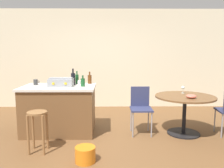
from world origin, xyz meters
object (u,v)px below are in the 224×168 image
object	(u,v)px
bottle_0	(90,79)
bottle_1	(77,79)
wine_glass	(183,88)
bottle_3	(73,78)
cup_1	(36,82)
folding_chair_near	(141,106)
toolbox	(61,82)
serving_bowl	(191,96)
bottle_2	(83,82)
kitchen_island	(59,109)
dining_table	(185,105)
wooden_stool	(38,124)
cup_0	(80,83)
plastic_bucket	(85,154)

from	to	relation	value
bottle_0	bottle_1	bearing A→B (deg)	178.10
wine_glass	bottle_1	bearing A→B (deg)	175.62
bottle_3	cup_1	xyz separation A→B (m)	(-0.73, -0.04, -0.07)
folding_chair_near	cup_1	size ratio (longest dim) A/B	7.61
toolbox	serving_bowl	bearing A→B (deg)	-7.71
folding_chair_near	bottle_2	xyz separation A→B (m)	(-1.09, 0.00, 0.46)
kitchen_island	dining_table	bearing A→B (deg)	-2.89
wooden_stool	serving_bowl	world-z (taller)	serving_bowl
folding_chair_near	cup_0	bearing A→B (deg)	173.08
dining_table	cup_0	size ratio (longest dim) A/B	9.43
kitchen_island	bottle_0	distance (m)	0.85
kitchen_island	plastic_bucket	world-z (taller)	kitchen_island
folding_chair_near	serving_bowl	distance (m)	0.93
bottle_2	serving_bowl	xyz separation A→B (m)	(1.95, -0.28, -0.22)
wooden_stool	serving_bowl	size ratio (longest dim) A/B	3.57
cup_1	kitchen_island	bearing A→B (deg)	-17.89
wooden_stool	cup_0	bearing A→B (deg)	60.83
bottle_1	bottle_2	size ratio (longest dim) A/B	1.24
plastic_bucket	cup_1	bearing A→B (deg)	128.72
wooden_stool	bottle_3	bearing A→B (deg)	69.84
folding_chair_near	wine_glass	size ratio (longest dim) A/B	6.16
wooden_stool	bottle_0	world-z (taller)	bottle_0
wooden_stool	bottle_2	distance (m)	1.16
folding_chair_near	bottle_0	size ratio (longest dim) A/B	3.62
bottle_0	serving_bowl	xyz separation A→B (m)	(1.85, -0.65, -0.23)
bottle_2	bottle_3	xyz separation A→B (m)	(-0.22, 0.24, 0.04)
dining_table	bottle_2	world-z (taller)	bottle_2
bottle_0	plastic_bucket	world-z (taller)	bottle_0
bottle_1	bottle_3	distance (m)	0.15
folding_chair_near	bottle_3	xyz separation A→B (m)	(-1.31, 0.25, 0.50)
bottle_3	folding_chair_near	bearing A→B (deg)	-10.72
kitchen_island	bottle_0	xyz separation A→B (m)	(0.56, 0.32, 0.54)
bottle_3	bottle_0	bearing A→B (deg)	21.94
kitchen_island	bottle_2	distance (m)	0.71
folding_chair_near	bottle_3	bearing A→B (deg)	169.28
dining_table	cup_0	distance (m)	2.03
toolbox	wine_glass	bearing A→B (deg)	4.27
bottle_2	cup_0	world-z (taller)	bottle_2
toolbox	wine_glass	size ratio (longest dim) A/B	3.13
cup_0	wine_glass	bearing A→B (deg)	2.25
plastic_bucket	folding_chair_near	bearing A→B (deg)	51.10
serving_bowl	dining_table	bearing A→B (deg)	100.65
bottle_2	kitchen_island	bearing A→B (deg)	174.27
serving_bowl	plastic_bucket	bearing A→B (deg)	-153.67
folding_chair_near	serving_bowl	xyz separation A→B (m)	(0.85, -0.28, 0.24)
bottle_1	toolbox	bearing A→B (deg)	-126.79
wooden_stool	folding_chair_near	world-z (taller)	folding_chair_near
bottle_2	plastic_bucket	distance (m)	1.47
bottle_2	dining_table	bearing A→B (deg)	-2.19
cup_1	bottle_3	bearing A→B (deg)	3.34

